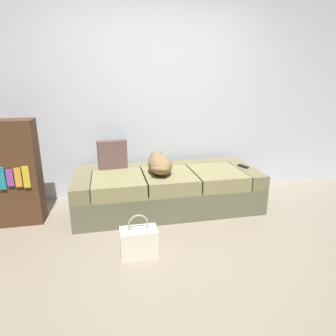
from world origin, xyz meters
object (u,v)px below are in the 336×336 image
at_px(dog_tan, 159,163).
at_px(throw_pillow, 112,154).
at_px(tv_remote, 243,166).
at_px(bookshelf, 11,173).
at_px(couch, 167,189).
at_px(handbag, 139,241).

height_order(dog_tan, throw_pillow, throw_pillow).
bearing_deg(tv_remote, bookshelf, 161.73).
height_order(couch, throw_pillow, throw_pillow).
bearing_deg(tv_remote, throw_pillow, 151.23).
bearing_deg(throw_pillow, bookshelf, -164.84).
xyz_separation_m(throw_pillow, bookshelf, (-1.05, -0.28, -0.08)).
bearing_deg(couch, tv_remote, -2.65).
distance_m(couch, tv_remote, 0.97).
height_order(dog_tan, tv_remote, dog_tan).
bearing_deg(dog_tan, handbag, -111.48).
relative_size(dog_tan, handbag, 1.67).
xyz_separation_m(dog_tan, throw_pillow, (-0.51, 0.29, 0.06)).
distance_m(couch, bookshelf, 1.69).
height_order(couch, dog_tan, dog_tan).
distance_m(dog_tan, bookshelf, 1.56).
bearing_deg(tv_remote, couch, 159.34).
xyz_separation_m(handbag, bookshelf, (-1.21, 0.89, 0.42)).
height_order(tv_remote, handbag, tv_remote).
distance_m(couch, dog_tan, 0.36).
bearing_deg(throw_pillow, dog_tan, -29.62).
relative_size(couch, bookshelf, 1.93).
height_order(couch, tv_remote, tv_remote).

